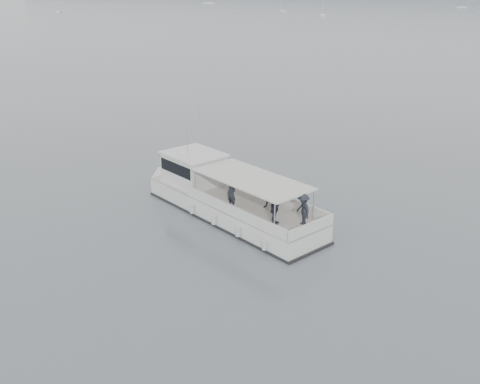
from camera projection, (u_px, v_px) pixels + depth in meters
The scene contains 3 objects.
ground at pixel (165, 204), 31.79m from camera, with size 1400.00×1400.00×0.00m, color #535C62.
tour_boat at pixel (219, 196), 30.48m from camera, with size 13.34×6.51×5.63m.
moored_fleet at pixel (454, 15), 232.75m from camera, with size 450.71×277.41×10.49m.
Camera 1 is at (19.56, -22.40, 12.12)m, focal length 40.00 mm.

